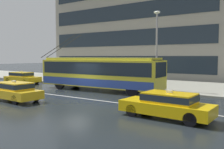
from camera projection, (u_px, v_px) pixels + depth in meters
name	position (u px, v px, depth m)	size (l,w,h in m)	color
ground_plane	(76.00, 94.00, 19.69)	(160.00, 160.00, 0.00)	#20262A
sidewalk_slab	(133.00, 83.00, 27.33)	(80.00, 10.00, 0.14)	gray
lane_centre_line	(65.00, 96.00, 18.70)	(72.00, 0.14, 0.01)	silver
trolleybus	(99.00, 73.00, 21.59)	(12.73, 2.94, 5.06)	yellow
taxi_oncoming_far	(167.00, 104.00, 12.01)	(4.56, 1.91, 1.39)	yellow
taxi_oncoming_near	(13.00, 90.00, 16.87)	(4.72, 1.92, 1.39)	yellow
taxi_queued_behind_bus	(22.00, 77.00, 27.58)	(4.40, 1.91, 1.39)	yellow
bus_shelter	(111.00, 65.00, 24.72)	(3.87, 1.85, 2.67)	gray
pedestrian_at_shelter	(125.00, 70.00, 22.59)	(1.28, 1.28, 2.01)	navy
pedestrian_approaching_curb	(154.00, 71.00, 21.31)	(1.30, 1.30, 2.05)	#514F45
street_lamp	(157.00, 43.00, 21.19)	(0.60, 0.32, 6.77)	#928F9A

